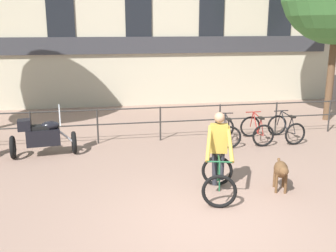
% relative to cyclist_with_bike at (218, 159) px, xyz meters
% --- Properties ---
extents(ground_plane, '(60.00, 60.00, 0.00)m').
position_rel_cyclist_with_bike_xyz_m(ground_plane, '(-0.54, -1.12, -0.76)').
color(ground_plane, '#8E7060').
extents(canal_railing, '(15.05, 0.05, 1.05)m').
position_rel_cyclist_with_bike_xyz_m(canal_railing, '(-0.54, 4.08, -0.05)').
color(canal_railing, '#2D2B28').
rests_on(canal_railing, ground_plane).
extents(cyclist_with_bike, '(0.96, 1.31, 1.70)m').
position_rel_cyclist_with_bike_xyz_m(cyclist_with_bike, '(0.00, 0.00, 0.00)').
color(cyclist_with_bike, black).
rests_on(cyclist_with_bike, ground_plane).
extents(dog, '(0.43, 0.88, 0.66)m').
position_rel_cyclist_with_bike_xyz_m(dog, '(1.34, -0.14, -0.30)').
color(dog, brown).
rests_on(dog, ground_plane).
extents(parked_motorcycle, '(1.75, 0.79, 1.35)m').
position_rel_cyclist_with_bike_xyz_m(parked_motorcycle, '(-3.86, 3.18, -0.20)').
color(parked_motorcycle, black).
rests_on(parked_motorcycle, ground_plane).
extents(parked_bicycle_near_lamp, '(0.82, 1.20, 0.86)m').
position_rel_cyclist_with_bike_xyz_m(parked_bicycle_near_lamp, '(1.35, 3.42, -0.41)').
color(parked_bicycle_near_lamp, black).
rests_on(parked_bicycle_near_lamp, ground_plane).
extents(parked_bicycle_mid_left, '(0.69, 1.13, 0.86)m').
position_rel_cyclist_with_bike_xyz_m(parked_bicycle_mid_left, '(2.29, 3.42, -0.41)').
color(parked_bicycle_mid_left, black).
rests_on(parked_bicycle_mid_left, ground_plane).
extents(parked_bicycle_mid_right, '(0.73, 1.15, 0.86)m').
position_rel_cyclist_with_bike_xyz_m(parked_bicycle_mid_right, '(3.24, 3.42, -0.41)').
color(parked_bicycle_mid_right, black).
rests_on(parked_bicycle_mid_right, ground_plane).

